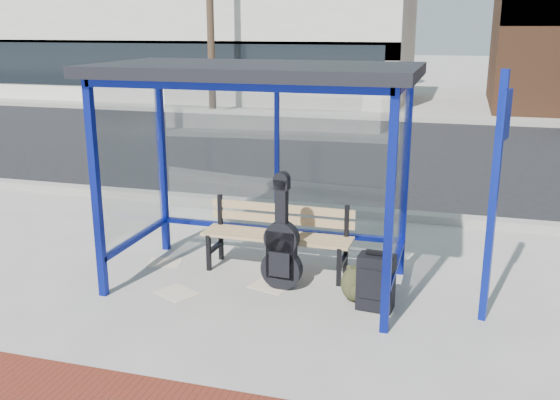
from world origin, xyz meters
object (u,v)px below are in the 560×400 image
(guitar_bag, at_px, (282,249))
(backpack, at_px, (356,285))
(bench, at_px, (278,232))
(suitcase, at_px, (376,282))

(guitar_bag, height_order, backpack, guitar_bag)
(bench, height_order, suitcase, bench)
(bench, relative_size, backpack, 4.70)
(bench, relative_size, suitcase, 2.79)
(guitar_bag, bearing_deg, bench, 113.80)
(bench, height_order, guitar_bag, guitar_bag)
(guitar_bag, bearing_deg, backpack, -3.70)
(suitcase, relative_size, backpack, 1.68)
(bench, bearing_deg, suitcase, -29.99)
(bench, relative_size, guitar_bag, 1.43)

